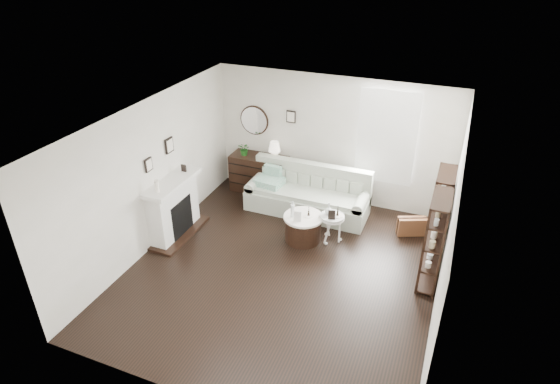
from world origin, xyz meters
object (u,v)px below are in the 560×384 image
at_px(sofa, 308,196).
at_px(pedestal_table, 332,218).
at_px(dresser, 259,174).
at_px(drum_table, 303,228).

xyz_separation_m(sofa, pedestal_table, (0.77, -0.89, 0.19)).
bearing_deg(dresser, pedestal_table, -32.18).
height_order(sofa, dresser, sofa).
relative_size(sofa, pedestal_table, 4.51).
xyz_separation_m(drum_table, pedestal_table, (0.50, 0.16, 0.25)).
xyz_separation_m(dresser, drum_table, (1.54, -1.45, -0.16)).
bearing_deg(pedestal_table, sofa, 130.69).
xyz_separation_m(sofa, dresser, (-1.28, 0.39, 0.10)).
distance_m(sofa, dresser, 1.34).
bearing_deg(drum_table, dresser, 136.80).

